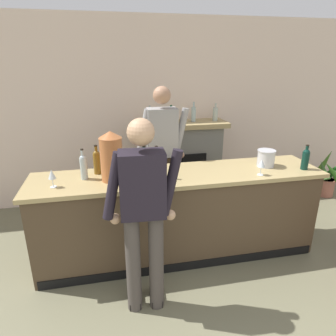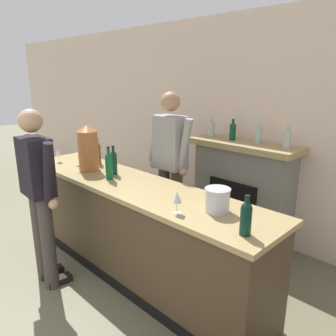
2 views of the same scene
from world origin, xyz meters
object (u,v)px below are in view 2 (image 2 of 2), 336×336
Objects in this scene: copper_dispenser at (88,148)px; wine_bottle_riesling_slim at (246,217)px; wine_glass_back_row at (58,152)px; wine_bottle_rose_blush at (98,152)px; wine_glass_by_dispenser at (177,198)px; wine_bottle_cabernet_heavy at (109,165)px; fireplace_stone at (242,192)px; person_customer at (39,193)px; wine_bottle_port_short at (82,152)px; wine_bottle_chardonnay_pale at (114,162)px; person_bartender at (170,166)px; ice_bucket_steel at (217,200)px.

wine_bottle_riesling_slim is (2.08, -0.12, -0.13)m from copper_dispenser.
wine_bottle_riesling_slim is 1.56× the size of wine_glass_back_row.
wine_glass_by_dispenser is (1.67, -0.40, -0.01)m from wine_bottle_rose_blush.
wine_glass_back_row is 2.08m from wine_glass_by_dispenser.
wine_bottle_rose_blush is (-0.59, 0.26, -0.01)m from wine_bottle_cabernet_heavy.
fireplace_stone is 2.32m from person_customer.
copper_dispenser reaches higher than wine_bottle_port_short.
wine_glass_by_dispenser is (1.52, -0.18, -0.13)m from copper_dispenser.
wine_bottle_chardonnay_pale is at bearing 173.06° from wine_bottle_riesling_slim.
fireplace_stone reaches higher than wine_glass_by_dispenser.
wine_bottle_cabernet_heavy is (0.22, 0.64, 0.19)m from person_customer.
person_customer is 1.95m from wine_bottle_riesling_slim.
person_bartender is 9.20× the size of ice_bucket_steel.
fireplace_stone is 1.00m from person_bartender.
wine_bottle_chardonnay_pale is 0.91m from wine_glass_back_row.
person_customer is at bearing -72.33° from copper_dispenser.
wine_glass_back_row is at bearing 141.88° from person_customer.
wine_bottle_chardonnay_pale reaches higher than wine_glass_by_dispenser.
person_customer is at bearing -159.00° from wine_glass_by_dispenser.
wine_bottle_cabernet_heavy reaches higher than wine_glass_by_dispenser.
wine_bottle_riesling_slim is 1.58× the size of wine_glass_by_dispenser.
wine_glass_by_dispenser is at bearing -6.80° from copper_dispenser.
wine_bottle_port_short is 0.73m from wine_bottle_cabernet_heavy.
fireplace_stone is at bearing 67.72° from person_customer.
ice_bucket_steel is 1.13× the size of wine_glass_back_row.
copper_dispenser is at bearing -177.70° from ice_bucket_steel.
wine_bottle_cabernet_heavy is 1.93× the size of wine_glass_by_dispenser.
fireplace_stone reaches higher than wine_bottle_cabernet_heavy.
wine_glass_back_row is (-1.19, -0.72, 0.09)m from person_bartender.
wine_bottle_chardonnay_pale is at bearing 1.31° from wine_bottle_port_short.
ice_bucket_steel is at bearing -65.68° from fireplace_stone.
wine_bottle_chardonnay_pale is at bearing -13.93° from wine_bottle_rose_blush.
wine_bottle_chardonnay_pale is at bearing 16.29° from copper_dispenser.
wine_bottle_port_short is 0.61m from wine_bottle_chardonnay_pale.
copper_dispenser reaches higher than wine_bottle_riesling_slim.
ice_bucket_steel is at bearing 3.53° from wine_glass_back_row.
person_bartender is (0.41, 1.33, 0.07)m from person_customer.
person_bartender is 1.40m from wine_glass_back_row.
wine_bottle_port_short is at bearing 179.58° from ice_bucket_steel.
person_bartender reaches higher than wine_bottle_rose_blush.
ice_bucket_steel is at bearing -1.19° from wine_bottle_chardonnay_pale.
wine_glass_by_dispenser is (-0.56, -0.07, -0.00)m from wine_bottle_riesling_slim.
ice_bucket_steel is 0.41m from wine_bottle_riesling_slim.
wine_bottle_port_short is 0.93× the size of wine_bottle_cabernet_heavy.
person_bartender is at bearing 61.69° from wine_bottle_chardonnay_pale.
wine_glass_by_dispenser is at bearing -7.57° from wine_bottle_cabernet_heavy.
ice_bucket_steel is 0.64× the size of wine_bottle_port_short.
wine_glass_back_row is at bearing -151.10° from wine_bottle_port_short.
wine_bottle_riesling_slim is 2.37m from wine_bottle_port_short.
ice_bucket_steel is 0.65× the size of wine_bottle_chardonnay_pale.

